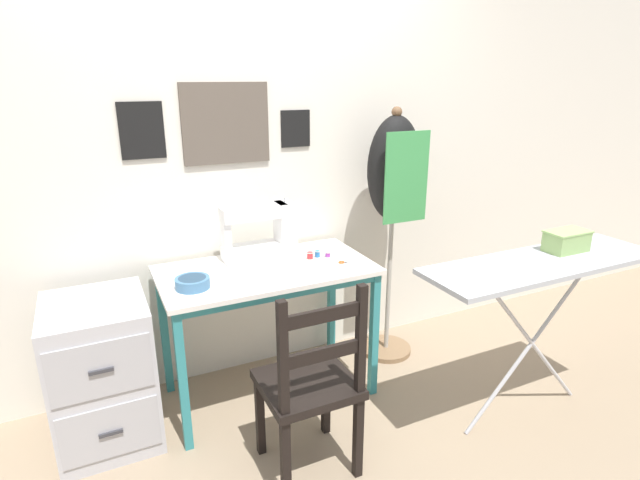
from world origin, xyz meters
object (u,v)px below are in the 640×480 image
object	(u,v)px
wooden_chair	(310,386)
ironing_board	(543,269)
filing_cabinet	(103,372)
sewing_machine	(263,233)
storage_box	(566,241)
thread_spool_near_machine	(310,256)
scissors	(347,263)
thread_spool_mid_table	(317,254)
thread_spool_far_edge	(328,255)
fabric_bowl	(192,282)
dress_form	(394,182)

from	to	relation	value
wooden_chair	ironing_board	world-z (taller)	wooden_chair
filing_cabinet	sewing_machine	bearing A→B (deg)	10.05
storage_box	filing_cabinet	bearing A→B (deg)	162.25
sewing_machine	thread_spool_near_machine	bearing A→B (deg)	-30.49
sewing_machine	scissors	xyz separation A→B (m)	(0.37, -0.28, -0.14)
filing_cabinet	scissors	bearing A→B (deg)	-5.70
thread_spool_mid_table	ironing_board	size ratio (longest dim) A/B	0.03
thread_spool_mid_table	ironing_board	world-z (taller)	ironing_board
wooden_chair	ironing_board	size ratio (longest dim) A/B	0.74
scissors	thread_spool_far_edge	bearing A→B (deg)	109.87
sewing_machine	fabric_bowl	size ratio (longest dim) A/B	2.53
wooden_chair	ironing_board	xyz separation A→B (m)	(1.17, -0.13, 0.39)
fabric_bowl	ironing_board	size ratio (longest dim) A/B	0.13
scissors	ironing_board	world-z (taller)	ironing_board
thread_spool_mid_table	storage_box	bearing A→B (deg)	-35.29
storage_box	thread_spool_mid_table	bearing A→B (deg)	144.71
thread_spool_far_edge	dress_form	distance (m)	0.59
filing_cabinet	thread_spool_near_machine	bearing A→B (deg)	1.39
dress_form	thread_spool_near_machine	bearing A→B (deg)	-173.58
wooden_chair	storage_box	xyz separation A→B (m)	(1.38, -0.08, 0.48)
thread_spool_mid_table	thread_spool_far_edge	size ratio (longest dim) A/B	1.10
sewing_machine	thread_spool_mid_table	world-z (taller)	sewing_machine
ironing_board	storage_box	xyz separation A→B (m)	(0.21, 0.05, 0.10)
ironing_board	dress_form	bearing A→B (deg)	109.93
thread_spool_far_edge	thread_spool_mid_table	bearing A→B (deg)	157.05
filing_cabinet	dress_form	bearing A→B (deg)	3.11
sewing_machine	dress_form	distance (m)	0.82
filing_cabinet	storage_box	world-z (taller)	storage_box
fabric_bowl	dress_form	world-z (taller)	dress_form
filing_cabinet	storage_box	xyz separation A→B (m)	(2.18, -0.70, 0.56)
thread_spool_mid_table	thread_spool_far_edge	xyz separation A→B (m)	(0.05, -0.02, -0.00)
thread_spool_near_machine	ironing_board	world-z (taller)	ironing_board
wooden_chair	storage_box	size ratio (longest dim) A/B	4.15
scissors	filing_cabinet	xyz separation A→B (m)	(-1.25, 0.12, -0.39)
sewing_machine	thread_spool_near_machine	world-z (taller)	sewing_machine
thread_spool_mid_table	fabric_bowl	bearing A→B (deg)	-169.97
wooden_chair	filing_cabinet	world-z (taller)	wooden_chair
thread_spool_far_edge	storage_box	world-z (taller)	storage_box
thread_spool_near_machine	thread_spool_far_edge	size ratio (longest dim) A/B	1.16
thread_spool_near_machine	ironing_board	bearing A→B (deg)	-41.75
thread_spool_mid_table	wooden_chair	xyz separation A→B (m)	(-0.34, -0.66, -0.34)
sewing_machine	scissors	distance (m)	0.48
fabric_bowl	thread_spool_near_machine	size ratio (longest dim) A/B	4.03
sewing_machine	thread_spool_mid_table	distance (m)	0.32
thread_spool_far_edge	wooden_chair	bearing A→B (deg)	-122.11
wooden_chair	filing_cabinet	bearing A→B (deg)	142.21
sewing_machine	storage_box	bearing A→B (deg)	-33.26
sewing_machine	storage_box	distance (m)	1.56
fabric_bowl	ironing_board	bearing A→B (deg)	-23.32
storage_box	sewing_machine	bearing A→B (deg)	146.74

